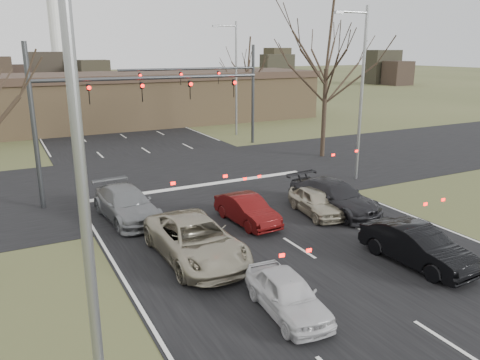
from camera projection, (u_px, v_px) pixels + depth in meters
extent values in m
plane|color=#424927|center=(349.00, 280.00, 16.02)|extent=(360.00, 360.00, 0.00)
cube|color=black|center=(73.00, 104.00, 67.24)|extent=(14.00, 300.00, 0.02)
cube|color=black|center=(188.00, 177.00, 28.82)|extent=(200.00, 14.00, 0.02)
cube|color=olive|center=(124.00, 102.00, 48.74)|extent=(42.00, 10.00, 4.60)
cube|color=#38281E|center=(123.00, 76.00, 48.02)|extent=(42.40, 10.40, 0.70)
cylinder|color=silver|center=(54.00, 10.00, 116.56)|extent=(3.20, 3.20, 34.00)
cylinder|color=#383A3D|center=(34.00, 128.00, 22.26)|extent=(0.24, 0.24, 8.00)
cylinder|color=#383A3D|center=(154.00, 78.00, 24.34)|extent=(12.00, 0.18, 0.18)
imported|color=black|center=(89.00, 94.00, 23.04)|extent=(0.16, 0.20, 1.00)
imported|color=black|center=(142.00, 92.00, 24.23)|extent=(0.16, 0.20, 1.00)
imported|color=black|center=(190.00, 90.00, 25.42)|extent=(0.16, 0.20, 1.00)
imported|color=black|center=(234.00, 88.00, 26.60)|extent=(0.16, 0.20, 1.00)
cylinder|color=#383A3D|center=(253.00, 95.00, 38.59)|extent=(0.24, 0.24, 8.00)
cylinder|color=#383A3D|center=(190.00, 69.00, 35.55)|extent=(11.00, 0.18, 0.18)
imported|color=black|center=(218.00, 77.00, 36.79)|extent=(0.16, 0.20, 1.00)
imported|color=black|center=(181.00, 79.00, 35.39)|extent=(0.16, 0.20, 1.00)
imported|color=black|center=(140.00, 80.00, 33.99)|extent=(0.16, 0.20, 1.00)
cylinder|color=gray|center=(86.00, 225.00, 7.25)|extent=(0.18, 0.18, 10.00)
cylinder|color=gray|center=(361.00, 96.00, 27.22)|extent=(0.18, 0.18, 10.00)
cylinder|color=gray|center=(353.00, 12.00, 25.54)|extent=(2.00, 0.12, 0.12)
cube|color=gray|center=(339.00, 12.00, 25.11)|extent=(0.50, 0.25, 0.15)
cylinder|color=gray|center=(236.00, 80.00, 41.96)|extent=(0.18, 0.18, 10.00)
cylinder|color=gray|center=(226.00, 26.00, 40.27)|extent=(2.00, 0.12, 0.12)
cube|color=gray|center=(215.00, 26.00, 39.84)|extent=(0.50, 0.25, 0.15)
cylinder|color=black|center=(324.00, 114.00, 33.73)|extent=(0.32, 0.32, 6.33)
cylinder|color=black|center=(247.00, 98.00, 51.92)|extent=(0.32, 0.32, 4.95)
imported|color=#A19A82|center=(196.00, 240.00, 17.44)|extent=(2.62, 5.61, 1.56)
imported|color=silver|center=(287.00, 294.00, 13.89)|extent=(1.77, 3.75, 1.24)
imported|color=black|center=(417.00, 246.00, 17.03)|extent=(1.78, 4.48, 1.45)
imported|color=black|center=(334.00, 197.00, 22.61)|extent=(2.66, 5.40, 1.51)
imported|color=slate|center=(126.00, 204.00, 21.61)|extent=(2.47, 5.20, 1.47)
imported|color=#4C0A0A|center=(247.00, 210.00, 21.11)|extent=(1.61, 3.96, 1.28)
imported|color=#ADA68C|center=(316.00, 202.00, 22.25)|extent=(2.02, 3.93, 1.28)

